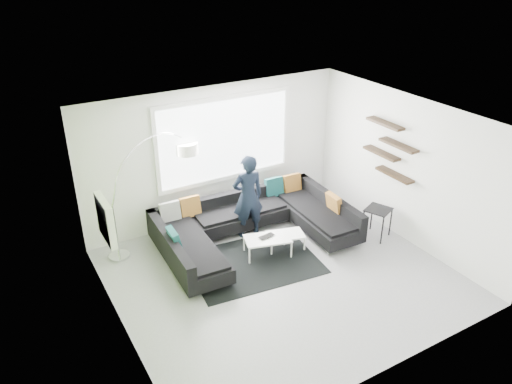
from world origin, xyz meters
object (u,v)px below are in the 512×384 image
sectional_sofa (256,228)px  laptop (268,237)px  side_table (377,223)px  arc_lamp (112,206)px  person (248,197)px  coffee_table (277,243)px

sectional_sofa → laptop: sectional_sofa is taller
sectional_sofa → side_table: 2.38m
arc_lamp → person: 2.50m
sectional_sofa → arc_lamp: (-2.41, 0.87, 0.72)m
laptop → coffee_table: bearing=-3.7°
arc_lamp → side_table: (4.58, -1.84, -0.75)m
arc_lamp → laptop: size_ratio=6.24×
arc_lamp → coffee_table: bearing=-39.3°
coffee_table → laptop: size_ratio=3.16×
person → arc_lamp: bearing=-3.8°
arc_lamp → person: size_ratio=1.25×
coffee_table → person: size_ratio=0.63×
side_table → coffee_table: bearing=164.6°
laptop → side_table: bearing=-21.6°
arc_lamp → side_table: bearing=-34.8°
laptop → person: bearing=80.0°
coffee_table → arc_lamp: (-2.61, 1.29, 0.88)m
coffee_table → laptop: (-0.20, -0.01, 0.19)m
side_table → laptop: side_table is taller
arc_lamp → person: arc_lamp is taller
person → laptop: 0.93m
coffee_table → arc_lamp: bearing=169.7°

